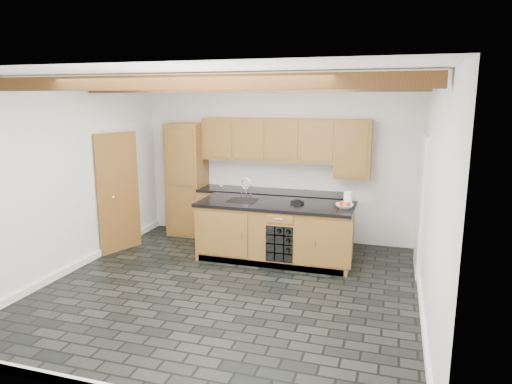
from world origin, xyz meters
TOP-DOWN VIEW (x-y plane):
  - ground at (0.00, 0.00)m, footprint 5.00×5.00m
  - room_shell at (-0.09, 0.53)m, footprint 5.01×5.00m
  - back_cabinetry at (-0.38, 2.24)m, footprint 3.65×0.62m
  - island at (0.31, 1.28)m, footprint 2.48×0.96m
  - faucet at (-0.25, 1.33)m, footprint 0.45×0.40m
  - kitchen_scale at (0.64, 1.34)m, footprint 0.21×0.15m
  - fruit_bowl at (1.38, 1.25)m, footprint 0.29×0.29m
  - fruit_cluster at (1.38, 1.25)m, footprint 0.16×0.17m
  - paper_towel at (1.42, 1.32)m, footprint 0.13×0.13m
  - mug at (-1.01, 2.30)m, footprint 0.11×0.11m

SIDE VIEW (x-z plane):
  - ground at x=0.00m, z-range 0.00..0.00m
  - island at x=0.31m, z-range 0.00..0.93m
  - kitchen_scale at x=0.64m, z-range 0.93..0.99m
  - fruit_bowl at x=1.38m, z-range 0.93..0.99m
  - faucet at x=-0.25m, z-range 0.79..1.14m
  - mug at x=-1.01m, z-range 0.93..1.01m
  - back_cabinetry at x=-0.38m, z-range -0.12..2.08m
  - fruit_cluster at x=1.38m, z-range 0.96..1.03m
  - paper_towel at x=1.42m, z-range 0.93..1.17m
  - room_shell at x=-0.09m, z-range -0.97..4.03m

